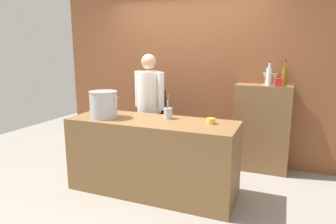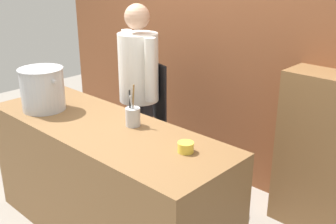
# 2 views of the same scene
# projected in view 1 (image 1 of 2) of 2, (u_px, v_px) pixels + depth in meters

# --- Properties ---
(ground_plane) EXTENTS (8.00, 8.00, 0.00)m
(ground_plane) POSITION_uv_depth(u_px,v_px,m) (153.00, 191.00, 3.66)
(ground_plane) COLOR gray
(brick_back_panel) EXTENTS (4.40, 0.10, 3.00)m
(brick_back_panel) POSITION_uv_depth(u_px,v_px,m) (189.00, 64.00, 4.63)
(brick_back_panel) COLOR brown
(brick_back_panel) RESTS_ON ground_plane
(prep_counter) EXTENTS (2.01, 0.70, 0.90)m
(prep_counter) POSITION_uv_depth(u_px,v_px,m) (152.00, 156.00, 3.57)
(prep_counter) COLOR brown
(prep_counter) RESTS_ON ground_plane
(bar_cabinet) EXTENTS (0.76, 0.32, 1.24)m
(bar_cabinet) POSITION_uv_depth(u_px,v_px,m) (261.00, 128.00, 4.19)
(bar_cabinet) COLOR brown
(bar_cabinet) RESTS_ON ground_plane
(chef) EXTENTS (0.51, 0.40, 1.66)m
(chef) POSITION_uv_depth(u_px,v_px,m) (150.00, 104.00, 4.20)
(chef) COLOR black
(chef) RESTS_ON ground_plane
(stockpot_large) EXTENTS (0.40, 0.34, 0.33)m
(stockpot_large) POSITION_uv_depth(u_px,v_px,m) (103.00, 104.00, 3.57)
(stockpot_large) COLOR #B7BABF
(stockpot_large) RESTS_ON prep_counter
(utensil_crock) EXTENTS (0.10, 0.10, 0.30)m
(utensil_crock) POSITION_uv_depth(u_px,v_px,m) (168.00, 113.00, 3.54)
(utensil_crock) COLOR #B7BABF
(utensil_crock) RESTS_ON prep_counter
(butter_jar) EXTENTS (0.10, 0.10, 0.06)m
(butter_jar) POSITION_uv_depth(u_px,v_px,m) (211.00, 121.00, 3.29)
(butter_jar) COLOR yellow
(butter_jar) RESTS_ON prep_counter
(wine_bottle_clear) EXTENTS (0.07, 0.07, 0.33)m
(wine_bottle_clear) POSITION_uv_depth(u_px,v_px,m) (269.00, 76.00, 3.96)
(wine_bottle_clear) COLOR silver
(wine_bottle_clear) RESTS_ON bar_cabinet
(wine_bottle_amber) EXTENTS (0.06, 0.06, 0.34)m
(wine_bottle_amber) POSITION_uv_depth(u_px,v_px,m) (284.00, 76.00, 4.00)
(wine_bottle_amber) COLOR #8C5919
(wine_bottle_amber) RESTS_ON bar_cabinet
(wine_glass_wide) EXTENTS (0.08, 0.08, 0.16)m
(wine_glass_wide) POSITION_uv_depth(u_px,v_px,m) (275.00, 77.00, 4.07)
(wine_glass_wide) COLOR silver
(wine_glass_wide) RESTS_ON bar_cabinet
(wine_glass_tall) EXTENTS (0.08, 0.08, 0.17)m
(wine_glass_tall) POSITION_uv_depth(u_px,v_px,m) (265.00, 76.00, 4.09)
(wine_glass_tall) COLOR silver
(wine_glass_tall) RESTS_ON bar_cabinet
(spice_tin_red) EXTENTS (0.08, 0.08, 0.10)m
(spice_tin_red) POSITION_uv_depth(u_px,v_px,m) (279.00, 82.00, 3.89)
(spice_tin_red) COLOR red
(spice_tin_red) RESTS_ON bar_cabinet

